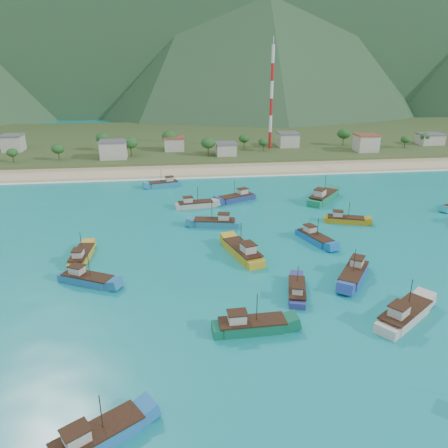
{
  "coord_description": "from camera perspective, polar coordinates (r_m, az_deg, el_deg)",
  "views": [
    {
      "loc": [
        -4.26,
        -70.37,
        36.95
      ],
      "look_at": [
        6.72,
        18.0,
        3.0
      ],
      "focal_mm": 35.0,
      "sensor_mm": 36.0,
      "label": 1
    }
  ],
  "objects": [
    {
      "name": "beach",
      "position": [
        153.93,
        -5.33,
        6.89
      ],
      "size": [
        400.0,
        18.0,
        1.2
      ],
      "primitive_type": "cube",
      "color": "beige",
      "rests_on": "ground"
    },
    {
      "name": "ground",
      "position": [
        79.59,
        -3.23,
        -6.83
      ],
      "size": [
        600.0,
        600.0,
        0.0
      ],
      "primitive_type": "plane",
      "color": "#0C7187",
      "rests_on": "ground"
    },
    {
      "name": "boat_5",
      "position": [
        81.74,
        16.58,
        -6.33
      ],
      "size": [
        9.0,
        10.82,
        6.48
      ],
      "rotation": [
        0.0,
        0.0,
        2.52
      ],
      "color": "#294AA9",
      "rests_on": "ground"
    },
    {
      "name": "boat_22",
      "position": [
        51.15,
        -16.32,
        -25.28
      ],
      "size": [
        10.43,
        8.26,
        6.16
      ],
      "rotation": [
        0.0,
        0.0,
        5.29
      ],
      "color": "#226DB6",
      "rests_on": "ground"
    },
    {
      "name": "boat_17",
      "position": [
        80.52,
        -17.48,
        -6.94
      ],
      "size": [
        10.36,
        7.29,
        5.98
      ],
      "rotation": [
        0.0,
        0.0,
        4.24
      ],
      "color": "#25679B",
      "rests_on": "ground"
    },
    {
      "name": "boat_10",
      "position": [
        89.8,
        -18.11,
        -4.06
      ],
      "size": [
        3.77,
        10.11,
        5.85
      ],
      "rotation": [
        0.0,
        0.0,
        6.2
      ],
      "color": "gold",
      "rests_on": "ground"
    },
    {
      "name": "boat_7",
      "position": [
        120.62,
        1.68,
        3.4
      ],
      "size": [
        10.97,
        7.38,
        6.29
      ],
      "rotation": [
        0.0,
        0.0,
        2.01
      ],
      "color": "navy",
      "rests_on": "ground"
    },
    {
      "name": "radio_tower",
      "position": [
        183.75,
        6.22,
        16.0
      ],
      "size": [
        1.2,
        1.2,
        40.22
      ],
      "color": "red",
      "rests_on": "ground"
    },
    {
      "name": "boat_19",
      "position": [
        64.65,
        3.5,
        -13.2
      ],
      "size": [
        10.93,
        3.51,
        6.41
      ],
      "rotation": [
        0.0,
        0.0,
        4.74
      ],
      "color": "#0E6144",
      "rests_on": "ground"
    },
    {
      "name": "village",
      "position": [
        176.8,
        -4.03,
        10.22
      ],
      "size": [
        207.15,
        27.17,
        6.32
      ],
      "color": "beige",
      "rests_on": "ground"
    },
    {
      "name": "boat_9",
      "position": [
        115.39,
        -3.81,
        2.5
      ],
      "size": [
        10.35,
        4.27,
        5.94
      ],
      "rotation": [
        0.0,
        0.0,
        4.84
      ],
      "color": "#B0ABA0",
      "rests_on": "ground"
    },
    {
      "name": "boat_2",
      "position": [
        135.74,
        -7.85,
        5.17
      ],
      "size": [
        10.21,
        5.18,
        5.79
      ],
      "rotation": [
        0.0,
        0.0,
        1.82
      ],
      "color": "teal",
      "rests_on": "ground"
    },
    {
      "name": "boat_0",
      "position": [
        102.14,
        -1.13,
        0.11
      ],
      "size": [
        11.03,
        5.15,
        6.28
      ],
      "rotation": [
        0.0,
        0.0,
        1.37
      ],
      "color": "teal",
      "rests_on": "ground"
    },
    {
      "name": "boat_24",
      "position": [
        95.82,
        11.74,
        -1.83
      ],
      "size": [
        6.25,
        10.44,
        5.93
      ],
      "rotation": [
        0.0,
        0.0,
        3.49
      ],
      "color": "blue",
      "rests_on": "ground"
    },
    {
      "name": "boat_12",
      "position": [
        123.25,
        12.78,
        3.39
      ],
      "size": [
        11.46,
        12.4,
        7.71
      ],
      "rotation": [
        0.0,
        0.0,
        5.57
      ],
      "color": "#137B50",
      "rests_on": "ground"
    },
    {
      "name": "surf_line",
      "position": [
        144.73,
        -5.19,
        5.99
      ],
      "size": [
        400.0,
        2.5,
        0.08
      ],
      "primitive_type": "cube",
      "color": "white",
      "rests_on": "ground"
    },
    {
      "name": "boat_8",
      "position": [
        74.31,
        9.49,
        -8.74
      ],
      "size": [
        4.94,
        9.47,
        5.37
      ],
      "rotation": [
        0.0,
        0.0,
        6.02
      ],
      "color": "navy",
      "rests_on": "ground"
    },
    {
      "name": "land",
      "position": [
        213.63,
        -5.94,
        10.8
      ],
      "size": [
        400.0,
        110.0,
        2.4
      ],
      "primitive_type": "cube",
      "color": "#385123",
      "rests_on": "ground"
    },
    {
      "name": "boat_20",
      "position": [
        86.62,
        2.48,
        -3.73
      ],
      "size": [
        6.98,
        12.77,
        7.24
      ],
      "rotation": [
        0.0,
        0.0,
        0.29
      ],
      "color": "gold",
      "rests_on": "ground"
    },
    {
      "name": "boat_11",
      "position": [
        108.37,
        15.49,
        0.5
      ],
      "size": [
        9.88,
        5.71,
        5.61
      ],
      "rotation": [
        0.0,
        0.0,
        4.38
      ],
      "color": "#AD8014",
      "rests_on": "ground"
    },
    {
      "name": "boat_1",
      "position": [
        71.91,
        22.47,
        -11.0
      ],
      "size": [
        11.68,
        9.86,
        7.03
      ],
      "rotation": [
        0.0,
        0.0,
        5.34
      ],
      "color": "beige",
      "rests_on": "ground"
    },
    {
      "name": "vegetation",
      "position": [
        176.49,
        -10.59,
        10.15
      ],
      "size": [
        273.89,
        26.01,
        8.82
      ],
      "color": "#235623",
      "rests_on": "ground"
    }
  ]
}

